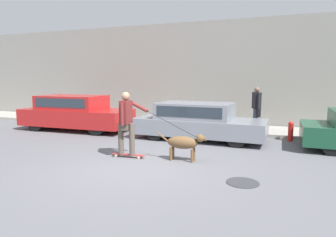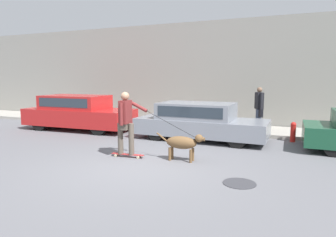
# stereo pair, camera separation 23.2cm
# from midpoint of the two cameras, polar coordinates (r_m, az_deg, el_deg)

# --- Properties ---
(ground_plane) EXTENTS (36.00, 36.00, 0.00)m
(ground_plane) POSITION_cam_midpoint_polar(r_m,az_deg,el_deg) (7.39, -6.73, -8.91)
(ground_plane) COLOR slate
(back_wall) EXTENTS (32.00, 0.30, 4.56)m
(back_wall) POSITION_cam_midpoint_polar(r_m,az_deg,el_deg) (13.56, 7.01, 8.42)
(back_wall) COLOR gray
(back_wall) RESTS_ON ground_plane
(sidewalk_curb) EXTENTS (30.00, 2.08, 0.13)m
(sidewalk_curb) POSITION_cam_midpoint_polar(r_m,az_deg,el_deg) (12.56, 5.48, -1.64)
(sidewalk_curb) COLOR #A39E93
(sidewalk_curb) RESTS_ON ground_plane
(parked_car_0) EXTENTS (4.53, 1.90, 1.40)m
(parked_car_0) POSITION_cam_midpoint_polar(r_m,az_deg,el_deg) (12.72, -17.74, 1.00)
(parked_car_0) COLOR black
(parked_car_0) RESTS_ON ground_plane
(parked_car_1) EXTENTS (4.44, 1.79, 1.26)m
(parked_car_1) POSITION_cam_midpoint_polar(r_m,az_deg,el_deg) (10.32, 5.16, -0.57)
(parked_car_1) COLOR black
(parked_car_1) RESTS_ON ground_plane
(dog) EXTENTS (1.30, 0.33, 0.72)m
(dog) POSITION_cam_midpoint_polar(r_m,az_deg,el_deg) (7.65, 2.17, -4.65)
(dog) COLOR brown
(dog) RESTS_ON ground_plane
(skateboarder) EXTENTS (2.37, 0.60, 1.75)m
(skateboarder) POSITION_cam_midpoint_polar(r_m,az_deg,el_deg) (7.96, -8.73, -0.37)
(skateboarder) COLOR beige
(skateboarder) RESTS_ON ground_plane
(pedestrian_with_bag) EXTENTS (0.38, 0.70, 1.64)m
(pedestrian_with_bag) POSITION_cam_midpoint_polar(r_m,az_deg,el_deg) (11.58, 15.94, 2.11)
(pedestrian_with_bag) COLOR #3D4760
(pedestrian_with_bag) RESTS_ON sidewalk_curb
(manhole_cover) EXTENTS (0.67, 0.67, 0.01)m
(manhole_cover) POSITION_cam_midpoint_polar(r_m,az_deg,el_deg) (6.36, 13.00, -11.81)
(manhole_cover) COLOR #38383D
(manhole_cover) RESTS_ON ground_plane
(fire_hydrant) EXTENTS (0.18, 0.18, 0.67)m
(fire_hydrant) POSITION_cam_midpoint_polar(r_m,az_deg,el_deg) (10.79, 21.76, -2.19)
(fire_hydrant) COLOR red
(fire_hydrant) RESTS_ON ground_plane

